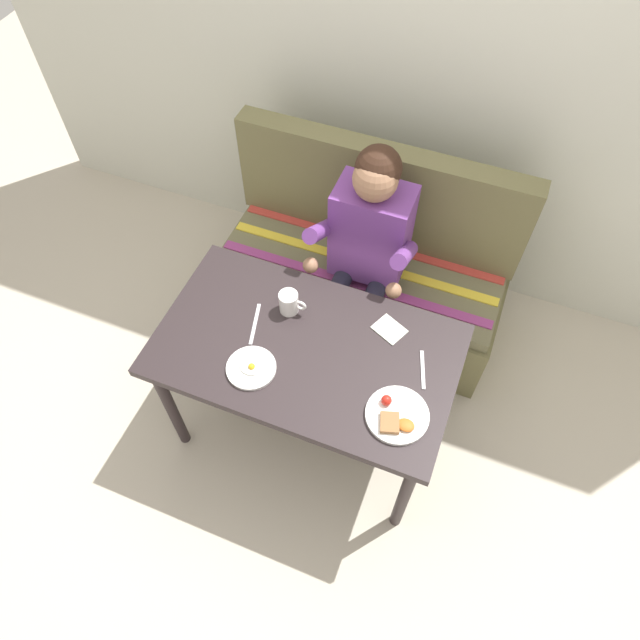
{
  "coord_description": "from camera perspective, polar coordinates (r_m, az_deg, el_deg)",
  "views": [
    {
      "loc": [
        0.49,
        -1.1,
        2.66
      ],
      "look_at": [
        0.0,
        0.15,
        0.72
      ],
      "focal_mm": 32.23,
      "sensor_mm": 36.0,
      "label": 1
    }
  ],
  "objects": [
    {
      "name": "ground_plane",
      "position": [
        2.92,
        -1.1,
        -10.36
      ],
      "size": [
        8.0,
        8.0,
        0.0
      ],
      "primitive_type": "plane",
      "color": "#BEB4A0"
    },
    {
      "name": "back_wall",
      "position": [
        2.78,
        9.43,
        25.3
      ],
      "size": [
        4.4,
        0.1,
        2.6
      ],
      "primitive_type": "cube",
      "color": "beige",
      "rests_on": "ground"
    },
    {
      "name": "table",
      "position": [
        2.34,
        -1.35,
        -3.81
      ],
      "size": [
        1.2,
        0.7,
        0.73
      ],
      "color": "#2A2123",
      "rests_on": "ground"
    },
    {
      "name": "couch",
      "position": [
        3.02,
        4.3,
        4.69
      ],
      "size": [
        1.44,
        0.56,
        1.0
      ],
      "color": "brown",
      "rests_on": "ground"
    },
    {
      "name": "person",
      "position": [
        2.59,
        4.57,
        7.39
      ],
      "size": [
        0.45,
        0.61,
        1.21
      ],
      "color": "#6D3888",
      "rests_on": "ground"
    },
    {
      "name": "plate_breakfast",
      "position": [
        2.14,
        7.59,
        -9.38
      ],
      "size": [
        0.24,
        0.24,
        0.05
      ],
      "color": "white",
      "rests_on": "table"
    },
    {
      "name": "plate_eggs",
      "position": [
        2.23,
        -6.85,
        -4.73
      ],
      "size": [
        0.19,
        0.19,
        0.04
      ],
      "color": "white",
      "rests_on": "table"
    },
    {
      "name": "coffee_mug",
      "position": [
        2.34,
        -3.07,
        1.78
      ],
      "size": [
        0.12,
        0.08,
        0.1
      ],
      "color": "white",
      "rests_on": "table"
    },
    {
      "name": "napkin",
      "position": [
        2.33,
        6.9,
        -0.93
      ],
      "size": [
        0.15,
        0.14,
        0.01
      ],
      "primitive_type": "cube",
      "rotation": [
        0.0,
        0.0,
        -0.43
      ],
      "color": "silver",
      "rests_on": "table"
    },
    {
      "name": "fork",
      "position": [
        2.25,
        10.16,
        -4.87
      ],
      "size": [
        0.07,
        0.17,
        0.0
      ],
      "primitive_type": "cube",
      "rotation": [
        0.0,
        0.0,
        0.32
      ],
      "color": "silver",
      "rests_on": "table"
    },
    {
      "name": "knife",
      "position": [
        2.35,
        -6.48,
        -0.38
      ],
      "size": [
        0.07,
        0.2,
        0.0
      ],
      "primitive_type": "cube",
      "rotation": [
        0.0,
        0.0,
        0.26
      ],
      "color": "silver",
      "rests_on": "table"
    }
  ]
}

